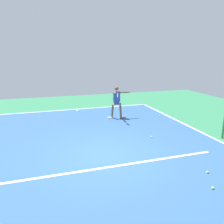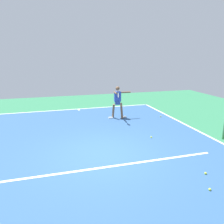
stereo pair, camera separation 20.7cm
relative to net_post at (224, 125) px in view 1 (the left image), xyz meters
The scene contains 12 objects.
ground_plane 4.94m from the net_post, ahead, with size 22.50×22.50×0.00m, color #2D754C.
court_surface 4.94m from the net_post, ahead, with size 9.22×13.23×0.00m, color #2D5484.
court_line_baseline_near 8.22m from the net_post, 53.21° to the right, with size 9.22×0.10×0.01m, color white.
court_line_sideline_left 0.64m from the net_post, ahead, with size 0.10×13.23×0.01m, color white.
court_line_service 5.02m from the net_post, 10.40° to the left, with size 6.92×0.10×0.01m, color white.
court_line_centre_mark 8.06m from the net_post, 52.35° to the right, with size 0.10×0.30×0.01m, color white.
net_post is the anchor object (origin of this frame).
tennis_player 5.09m from the net_post, 51.41° to the right, with size 1.18×1.22×1.71m.
tennis_ball_by_sideline 3.99m from the net_post, 43.55° to the left, with size 0.07×0.07×0.07m, color #C6E53D.
tennis_ball_near_service_line 3.69m from the net_post, 76.43° to the right, with size 0.07×0.07×0.07m, color yellow.
tennis_ball_by_baseline 3.25m from the net_post, 39.93° to the left, with size 0.07×0.07×0.07m, color #CCE033.
tennis_ball_near_player 2.89m from the net_post, 18.20° to the right, with size 0.07×0.07×0.07m, color #CCE033.
Camera 1 is at (1.78, 6.54, 3.25)m, focal length 34.91 mm.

